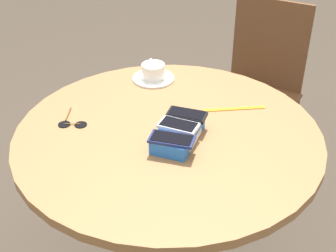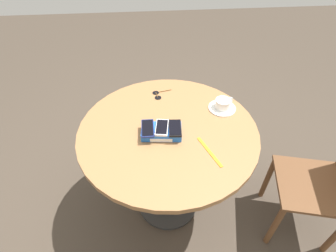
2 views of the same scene
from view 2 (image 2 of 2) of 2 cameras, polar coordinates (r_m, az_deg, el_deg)
ground_plane at (r=2.02m, az=0.00°, el=-16.34°), size 8.00×8.00×0.00m
round_table at (r=1.51m, az=0.00°, el=-3.97°), size 0.98×0.98×0.75m
phone_box at (r=1.38m, az=-1.43°, el=-1.23°), size 0.22×0.13×0.05m
phone_navy at (r=1.36m, az=-4.46°, el=-0.49°), size 0.07×0.13×0.01m
phone_white at (r=1.36m, az=-1.34°, el=-0.33°), size 0.08×0.13×0.01m
phone_black at (r=1.36m, az=1.54°, el=-0.46°), size 0.07×0.13×0.01m
saucer at (r=1.59m, az=11.67°, el=3.86°), size 0.16×0.16×0.01m
coffee_cup at (r=1.57m, az=11.92°, el=4.82°), size 0.12×0.09×0.06m
lanyard_strap at (r=1.33m, az=9.00°, el=-5.52°), size 0.09×0.21×0.00m
sunglasses at (r=1.67m, az=-2.24°, el=6.83°), size 0.12×0.10×0.01m
chair_near_window at (r=1.81m, az=31.15°, el=-10.63°), size 0.48×0.48×0.89m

